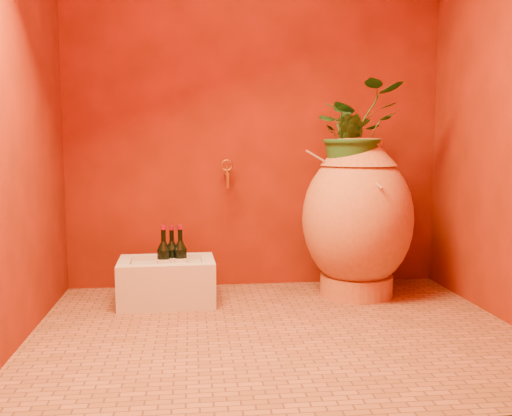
{
  "coord_description": "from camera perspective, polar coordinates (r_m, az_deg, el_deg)",
  "views": [
    {
      "loc": [
        -0.43,
        -2.81,
        0.96
      ],
      "look_at": [
        -0.07,
        0.35,
        0.6
      ],
      "focal_mm": 40.0,
      "sensor_mm": 36.0,
      "label": 1
    }
  ],
  "objects": [
    {
      "name": "wine_bottle_b",
      "position": [
        3.46,
        -7.56,
        -5.2
      ],
      "size": [
        0.08,
        0.08,
        0.33
      ],
      "color": "black",
      "rests_on": "stone_basin"
    },
    {
      "name": "floor",
      "position": [
        3.0,
        2.11,
        -12.18
      ],
      "size": [
        2.5,
        2.5,
        0.0
      ],
      "primitive_type": "plane",
      "color": "brown",
      "rests_on": "ground"
    },
    {
      "name": "wall_left",
      "position": [
        2.94,
        -23.15,
        11.61
      ],
      "size": [
        0.02,
        2.0,
        2.5
      ],
      "primitive_type": "cube",
      "color": "#521604",
      "rests_on": "ground"
    },
    {
      "name": "wall_back",
      "position": [
        3.85,
        -0.07,
        10.79
      ],
      "size": [
        2.5,
        0.02,
        2.5
      ],
      "primitive_type": "cube",
      "color": "#521604",
      "rests_on": "ground"
    },
    {
      "name": "wall_tap",
      "position": [
        3.73,
        -2.92,
        3.58
      ],
      "size": [
        0.08,
        0.17,
        0.18
      ],
      "color": "#A57326",
      "rests_on": "wall_back"
    },
    {
      "name": "plant_side",
      "position": [
        3.54,
        8.98,
        6.18
      ],
      "size": [
        0.26,
        0.25,
        0.38
      ],
      "primitive_type": "imported",
      "rotation": [
        0.0,
        0.0,
        -0.48
      ],
      "color": "#1B4B1B",
      "rests_on": "amphora"
    },
    {
      "name": "stone_basin",
      "position": [
        3.5,
        -8.91,
        -7.35
      ],
      "size": [
        0.58,
        0.4,
        0.27
      ],
      "rotation": [
        0.0,
        0.0,
        0.03
      ],
      "color": "#C0B59F",
      "rests_on": "floor"
    },
    {
      "name": "plant_main",
      "position": [
        3.61,
        9.86,
        7.55
      ],
      "size": [
        0.65,
        0.6,
        0.6
      ],
      "primitive_type": "imported",
      "rotation": [
        0.0,
        0.0,
        0.28
      ],
      "color": "#1B4B1B",
      "rests_on": "amphora"
    },
    {
      "name": "wine_bottle_c",
      "position": [
        3.44,
        -9.2,
        -5.28
      ],
      "size": [
        0.08,
        0.08,
        0.33
      ],
      "color": "black",
      "rests_on": "stone_basin"
    },
    {
      "name": "wine_bottle_a",
      "position": [
        3.5,
        -8.39,
        -5.14
      ],
      "size": [
        0.08,
        0.08,
        0.32
      ],
      "color": "black",
      "rests_on": "stone_basin"
    },
    {
      "name": "amphora",
      "position": [
        3.63,
        10.11,
        -1.0
      ],
      "size": [
        0.89,
        0.89,
        0.99
      ],
      "rotation": [
        0.0,
        0.0,
        0.35
      ],
      "color": "#BD6535",
      "rests_on": "floor"
    }
  ]
}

